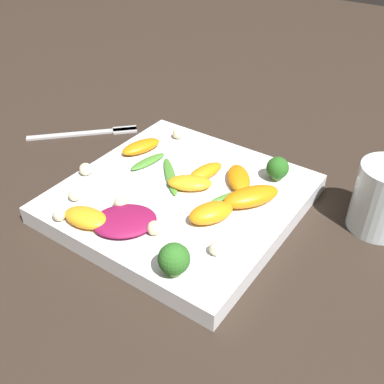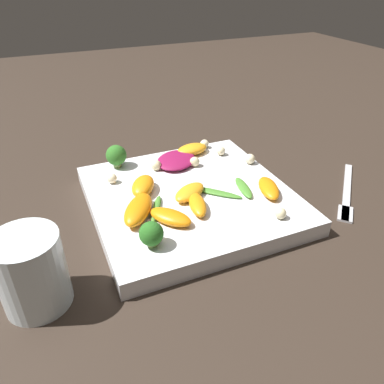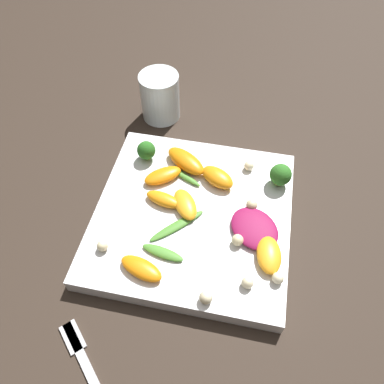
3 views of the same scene
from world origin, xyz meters
name	(u,v)px [view 3 (image 3 of 3)]	position (x,y,z in m)	size (l,w,h in m)	color
ground_plane	(193,221)	(0.00, 0.00, 0.00)	(2.40, 2.40, 0.00)	#2D231C
plate	(193,217)	(0.00, 0.00, 0.01)	(0.29, 0.29, 0.03)	white
drinking_glass	(160,97)	(0.23, 0.11, 0.04)	(0.07, 0.07, 0.09)	silver
fork	(89,373)	(-0.24, 0.08, 0.00)	(0.14, 0.14, 0.01)	#B2B2B7
radicchio_leaf_0	(254,228)	(-0.01, -0.09, 0.03)	(0.10, 0.10, 0.01)	maroon
orange_segment_0	(217,177)	(0.06, -0.03, 0.04)	(0.06, 0.07, 0.02)	orange
orange_segment_1	(185,204)	(0.01, 0.01, 0.03)	(0.07, 0.06, 0.02)	orange
orange_segment_2	(186,161)	(0.09, 0.03, 0.04)	(0.07, 0.08, 0.02)	orange
orange_segment_3	(164,199)	(0.01, 0.05, 0.03)	(0.04, 0.06, 0.02)	orange
orange_segment_4	(269,255)	(-0.05, -0.12, 0.03)	(0.06, 0.04, 0.02)	orange
orange_segment_5	(163,176)	(0.05, 0.06, 0.03)	(0.06, 0.07, 0.02)	orange
orange_segment_6	(141,268)	(-0.11, 0.05, 0.03)	(0.05, 0.07, 0.02)	orange
broccoli_floret_0	(146,151)	(0.09, 0.10, 0.04)	(0.03, 0.03, 0.03)	#7A9E51
broccoli_floret_1	(281,175)	(0.08, -0.12, 0.05)	(0.03, 0.03, 0.04)	#84AD5B
arugula_sprig_0	(163,253)	(-0.08, 0.03, 0.03)	(0.03, 0.06, 0.01)	#47842D
arugula_sprig_1	(184,176)	(0.06, 0.03, 0.03)	(0.04, 0.06, 0.01)	#47842D
arugula_sprig_2	(177,226)	(-0.03, 0.02, 0.03)	(0.07, 0.07, 0.01)	#47842D
macadamia_nut_0	(252,205)	(0.02, -0.09, 0.03)	(0.02, 0.02, 0.02)	beige
macadamia_nut_1	(238,240)	(-0.04, -0.07, 0.03)	(0.02, 0.02, 0.02)	beige
macadamia_nut_2	(249,166)	(0.10, -0.07, 0.03)	(0.02, 0.02, 0.02)	beige
macadamia_nut_3	(278,278)	(-0.08, -0.13, 0.03)	(0.02, 0.02, 0.02)	beige
macadamia_nut_4	(206,297)	(-0.13, -0.04, 0.03)	(0.02, 0.02, 0.02)	beige
macadamia_nut_5	(248,282)	(-0.10, -0.09, 0.03)	(0.02, 0.02, 0.02)	beige
macadamia_nut_6	(102,246)	(-0.09, 0.11, 0.03)	(0.02, 0.02, 0.02)	beige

